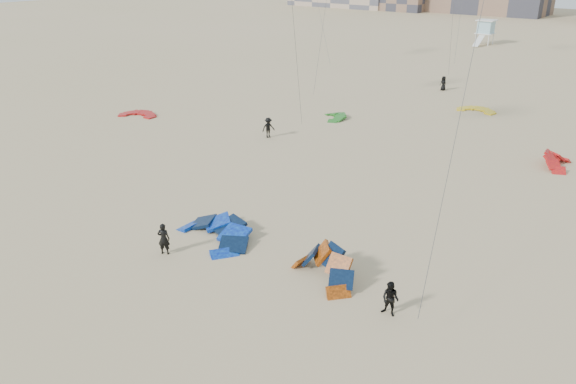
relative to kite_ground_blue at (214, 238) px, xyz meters
The scene contains 12 objects.
ground 4.71m from the kite_ground_blue, 98.96° to the right, with size 320.00×320.00×0.00m, color tan.
kite_ground_blue is the anchor object (origin of this frame).
kite_ground_orange 7.00m from the kite_ground_blue, ahead, with size 3.76×2.81×2.51m, color #DD5B10, non-canonical shape.
kite_ground_red 26.56m from the kite_ground_blue, 149.87° to the left, with size 3.27×3.46×0.46m, color red, non-canonical shape.
kite_ground_green 25.13m from the kite_ground_blue, 108.24° to the left, with size 2.90×3.01×0.79m, color #207E2C, non-canonical shape.
kite_ground_red_far 25.71m from the kite_ground_blue, 62.59° to the left, with size 3.10×2.84×1.64m, color red, non-canonical shape.
kite_ground_yellow 34.38m from the kite_ground_blue, 87.21° to the left, with size 3.27×3.44×0.40m, color yellow, non-canonical shape.
kitesurfer_main 2.98m from the kite_ground_blue, 105.15° to the right, with size 0.62×0.41×1.70m, color black.
kitesurfer_b 10.86m from the kite_ground_blue, ahead, with size 0.77×0.60×1.58m, color black.
kitesurfer_c 17.99m from the kite_ground_blue, 119.92° to the left, with size 1.09×0.63×1.69m, color black.
kitesurfer_e 41.06m from the kite_ground_blue, 96.35° to the left, with size 0.77×0.50×1.58m, color black.
lifeguard_tower_far 78.19m from the kite_ground_blue, 99.52° to the left, with size 2.85×5.43×3.98m.
Camera 1 is at (20.23, -14.16, 14.13)m, focal length 35.00 mm.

